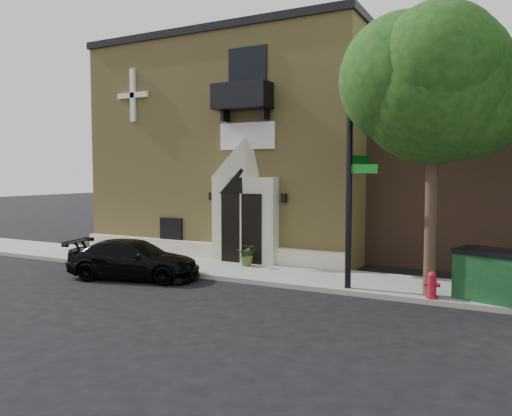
{
  "coord_description": "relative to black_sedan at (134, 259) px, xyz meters",
  "views": [
    {
      "loc": [
        7.98,
        -13.68,
        3.5
      ],
      "look_at": [
        -0.14,
        2.0,
        2.27
      ],
      "focal_mm": 35.0,
      "sensor_mm": 36.0,
      "label": 1
    }
  ],
  "objects": [
    {
      "name": "ground",
      "position": [
        3.16,
        0.99,
        -0.64
      ],
      "size": [
        120.0,
        120.0,
        0.0
      ],
      "primitive_type": "plane",
      "color": "black",
      "rests_on": "ground"
    },
    {
      "name": "sidewalk",
      "position": [
        4.16,
        2.49,
        -0.57
      ],
      "size": [
        42.0,
        3.0,
        0.15
      ],
      "primitive_type": "cube",
      "color": "gray",
      "rests_on": "ground"
    },
    {
      "name": "church",
      "position": [
        0.18,
        8.95,
        3.99
      ],
      "size": [
        12.2,
        11.01,
        9.3
      ],
      "color": "tan",
      "rests_on": "ground"
    },
    {
      "name": "street_tree_left",
      "position": [
        9.19,
        1.34,
        5.22
      ],
      "size": [
        4.97,
        4.38,
        7.77
      ],
      "color": "#38281C",
      "rests_on": "sidewalk"
    },
    {
      "name": "black_sedan",
      "position": [
        0.0,
        0.0,
        0.0
      ],
      "size": [
        4.74,
        2.83,
        1.29
      ],
      "primitive_type": "imported",
      "rotation": [
        0.0,
        0.0,
        1.82
      ],
      "color": "black",
      "rests_on": "ground"
    },
    {
      "name": "street_sign",
      "position": [
        6.94,
        1.33,
        2.89
      ],
      "size": [
        1.01,
        1.29,
        6.72
      ],
      "rotation": [
        0.0,
        0.0,
        -0.36
      ],
      "color": "black",
      "rests_on": "sidewalk"
    },
    {
      "name": "fire_hydrant",
      "position": [
        9.28,
        1.19,
        -0.14
      ],
      "size": [
        0.41,
        0.33,
        0.72
      ],
      "color": "#A41126",
      "rests_on": "sidewalk"
    },
    {
      "name": "dumpster",
      "position": [
        10.86,
        1.69,
        0.19
      ],
      "size": [
        2.31,
        1.73,
        1.35
      ],
      "rotation": [
        0.0,
        0.0,
        -0.3
      ],
      "color": "#0E3617",
      "rests_on": "sidewalk"
    },
    {
      "name": "planter",
      "position": [
        2.65,
        3.04,
        -0.1
      ],
      "size": [
        0.82,
        0.75,
        0.8
      ],
      "primitive_type": "imported",
      "rotation": [
        0.0,
        0.0,
        0.19
      ],
      "color": "#415C28",
      "rests_on": "sidewalk"
    }
  ]
}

